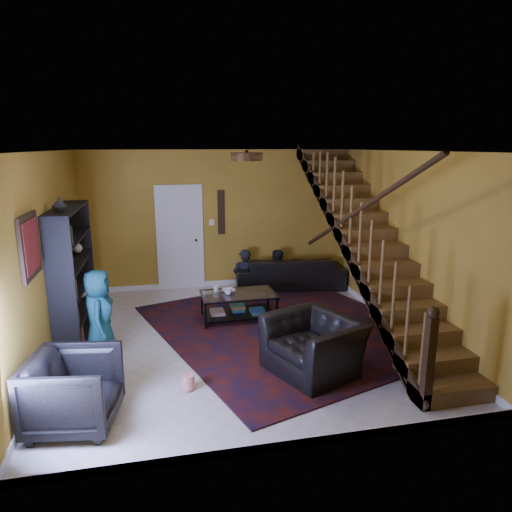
{
  "coord_description": "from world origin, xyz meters",
  "views": [
    {
      "loc": [
        -1.1,
        -6.46,
        2.87
      ],
      "look_at": [
        0.38,
        0.4,
        1.17
      ],
      "focal_mm": 32.0,
      "sensor_mm": 36.0,
      "label": 1
    }
  ],
  "objects_px": {
    "coffee_table": "(238,305)",
    "armchair_left": "(74,391)",
    "sofa": "(290,272)",
    "bookshelf": "(74,275)",
    "armchair_right": "(313,345)"
  },
  "relations": [
    {
      "from": "coffee_table",
      "to": "armchair_left",
      "type": "bearing_deg",
      "value": -130.16
    },
    {
      "from": "sofa",
      "to": "coffee_table",
      "type": "height_order",
      "value": "sofa"
    },
    {
      "from": "bookshelf",
      "to": "coffee_table",
      "type": "bearing_deg",
      "value": 2.2
    },
    {
      "from": "armchair_left",
      "to": "bookshelf",
      "type": "bearing_deg",
      "value": 17.06
    },
    {
      "from": "sofa",
      "to": "armchair_right",
      "type": "height_order",
      "value": "armchair_right"
    },
    {
      "from": "sofa",
      "to": "coffee_table",
      "type": "relative_size",
      "value": 1.78
    },
    {
      "from": "bookshelf",
      "to": "armchair_right",
      "type": "xyz_separation_m",
      "value": [
        3.17,
        -1.89,
        -0.6
      ]
    },
    {
      "from": "bookshelf",
      "to": "sofa",
      "type": "relative_size",
      "value": 0.9
    },
    {
      "from": "sofa",
      "to": "armchair_left",
      "type": "relative_size",
      "value": 2.52
    },
    {
      "from": "armchair_right",
      "to": "coffee_table",
      "type": "relative_size",
      "value": 0.9
    },
    {
      "from": "coffee_table",
      "to": "armchair_right",
      "type": "bearing_deg",
      "value": -72.47
    },
    {
      "from": "bookshelf",
      "to": "armchair_left",
      "type": "height_order",
      "value": "bookshelf"
    },
    {
      "from": "bookshelf",
      "to": "armchair_left",
      "type": "distance_m",
      "value": 2.58
    },
    {
      "from": "sofa",
      "to": "armchair_right",
      "type": "bearing_deg",
      "value": 86.09
    },
    {
      "from": "bookshelf",
      "to": "armchair_right",
      "type": "height_order",
      "value": "bookshelf"
    }
  ]
}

